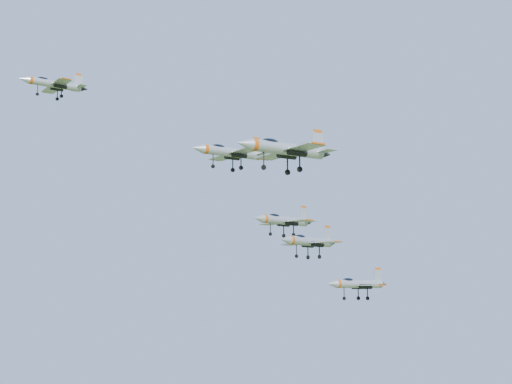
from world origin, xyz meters
TOP-DOWN VIEW (x-y plane):
  - jet_lead at (-18.22, 14.88)m, footprint 10.42×8.65m
  - jet_left_high at (2.90, -0.35)m, footprint 13.07×10.87m
  - jet_right_high at (-3.66, -19.78)m, footprint 13.96×11.62m
  - jet_left_low at (19.84, 6.94)m, footprint 13.42×11.04m
  - jet_right_low at (6.03, -13.63)m, footprint 11.17×9.27m
  - jet_trail at (30.04, -0.20)m, footprint 13.10×10.91m

SIDE VIEW (x-z plane):
  - jet_trail at x=30.04m, z-range 129.89..133.39m
  - jet_right_low at x=6.03m, z-range 135.47..138.46m
  - jet_left_low at x=19.84m, z-range 140.45..144.05m
  - jet_right_high at x=-3.66m, z-range 145.47..149.20m
  - jet_left_high at x=2.90m, z-range 148.98..152.47m
  - jet_lead at x=-18.22m, z-range 159.22..162.00m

